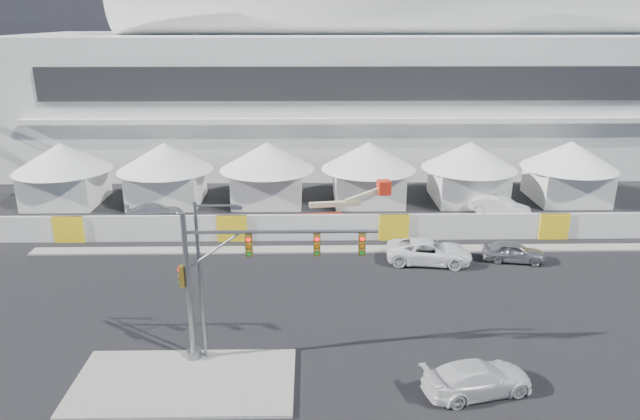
{
  "coord_description": "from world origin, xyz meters",
  "views": [
    {
      "loc": [
        -0.22,
        -25.16,
        15.86
      ],
      "look_at": [
        0.43,
        10.0,
        3.9
      ],
      "focal_mm": 32.0,
      "sensor_mm": 36.0,
      "label": 1
    }
  ],
  "objects_px": {
    "boom_lift": "(328,218)",
    "traffic_mast": "(229,281)",
    "pickup_curb": "(429,251)",
    "sedan_silver": "(514,252)",
    "streetlight_median": "(204,271)",
    "lot_car_a": "(500,206)",
    "lot_car_c": "(155,212)",
    "pickup_near": "(478,378)"
  },
  "relations": [
    {
      "from": "lot_car_a",
      "to": "sedan_silver",
      "type": "bearing_deg",
      "value": -155.95
    },
    {
      "from": "lot_car_c",
      "to": "traffic_mast",
      "type": "height_order",
      "value": "traffic_mast"
    },
    {
      "from": "lot_car_a",
      "to": "boom_lift",
      "type": "relative_size",
      "value": 0.63
    },
    {
      "from": "sedan_silver",
      "to": "traffic_mast",
      "type": "distance_m",
      "value": 21.34
    },
    {
      "from": "pickup_curb",
      "to": "traffic_mast",
      "type": "height_order",
      "value": "traffic_mast"
    },
    {
      "from": "lot_car_c",
      "to": "boom_lift",
      "type": "distance_m",
      "value": 14.42
    },
    {
      "from": "lot_car_a",
      "to": "streetlight_median",
      "type": "distance_m",
      "value": 29.69
    },
    {
      "from": "sedan_silver",
      "to": "pickup_curb",
      "type": "xyz_separation_m",
      "value": [
        -5.82,
        -0.09,
        0.1
      ]
    },
    {
      "from": "pickup_curb",
      "to": "boom_lift",
      "type": "distance_m",
      "value": 9.08
    },
    {
      "from": "streetlight_median",
      "to": "traffic_mast",
      "type": "bearing_deg",
      "value": -5.36
    },
    {
      "from": "pickup_near",
      "to": "traffic_mast",
      "type": "relative_size",
      "value": 0.54
    },
    {
      "from": "pickup_curb",
      "to": "streetlight_median",
      "type": "bearing_deg",
      "value": 138.97
    },
    {
      "from": "pickup_near",
      "to": "lot_car_a",
      "type": "xyz_separation_m",
      "value": [
        8.56,
        23.64,
        0.07
      ]
    },
    {
      "from": "lot_car_a",
      "to": "streetlight_median",
      "type": "relative_size",
      "value": 0.61
    },
    {
      "from": "pickup_near",
      "to": "lot_car_c",
      "type": "height_order",
      "value": "pickup_near"
    },
    {
      "from": "pickup_near",
      "to": "lot_car_c",
      "type": "xyz_separation_m",
      "value": [
        -20.1,
        23.16,
        -0.06
      ]
    },
    {
      "from": "lot_car_a",
      "to": "streetlight_median",
      "type": "height_order",
      "value": "streetlight_median"
    },
    {
      "from": "streetlight_median",
      "to": "pickup_near",
      "type": "bearing_deg",
      "value": -13.11
    },
    {
      "from": "sedan_silver",
      "to": "pickup_near",
      "type": "relative_size",
      "value": 0.83
    },
    {
      "from": "sedan_silver",
      "to": "lot_car_a",
      "type": "relative_size",
      "value": 0.86
    },
    {
      "from": "pickup_curb",
      "to": "boom_lift",
      "type": "xyz_separation_m",
      "value": [
        -6.64,
        6.2,
        0.24
      ]
    },
    {
      "from": "pickup_curb",
      "to": "lot_car_c",
      "type": "distance_m",
      "value": 22.65
    },
    {
      "from": "sedan_silver",
      "to": "pickup_near",
      "type": "xyz_separation_m",
      "value": [
        -6.49,
        -14.24,
        0.02
      ]
    },
    {
      "from": "traffic_mast",
      "to": "boom_lift",
      "type": "xyz_separation_m",
      "value": [
        5.18,
        17.59,
        -3.21
      ]
    },
    {
      "from": "pickup_near",
      "to": "boom_lift",
      "type": "distance_m",
      "value": 21.2
    },
    {
      "from": "traffic_mast",
      "to": "pickup_curb",
      "type": "bearing_deg",
      "value": 43.95
    },
    {
      "from": "lot_car_a",
      "to": "boom_lift",
      "type": "xyz_separation_m",
      "value": [
        -14.52,
        -3.3,
        0.24
      ]
    },
    {
      "from": "sedan_silver",
      "to": "streetlight_median",
      "type": "xyz_separation_m",
      "value": [
        -18.77,
        -11.38,
        3.99
      ]
    },
    {
      "from": "traffic_mast",
      "to": "streetlight_median",
      "type": "bearing_deg",
      "value": 174.64
    },
    {
      "from": "lot_car_a",
      "to": "traffic_mast",
      "type": "height_order",
      "value": "traffic_mast"
    },
    {
      "from": "lot_car_a",
      "to": "traffic_mast",
      "type": "xyz_separation_m",
      "value": [
        -19.7,
        -20.89,
        3.45
      ]
    },
    {
      "from": "pickup_near",
      "to": "boom_lift",
      "type": "relative_size",
      "value": 0.65
    },
    {
      "from": "pickup_curb",
      "to": "boom_lift",
      "type": "bearing_deg",
      "value": 54.89
    },
    {
      "from": "boom_lift",
      "to": "traffic_mast",
      "type": "bearing_deg",
      "value": -113.75
    },
    {
      "from": "pickup_near",
      "to": "traffic_mast",
      "type": "height_order",
      "value": "traffic_mast"
    },
    {
      "from": "lot_car_c",
      "to": "streetlight_median",
      "type": "bearing_deg",
      "value": -175.23
    },
    {
      "from": "lot_car_a",
      "to": "lot_car_c",
      "type": "xyz_separation_m",
      "value": [
        -28.66,
        -0.49,
        -0.13
      ]
    },
    {
      "from": "sedan_silver",
      "to": "streetlight_median",
      "type": "height_order",
      "value": "streetlight_median"
    },
    {
      "from": "pickup_curb",
      "to": "lot_car_a",
      "type": "distance_m",
      "value": 12.34
    },
    {
      "from": "streetlight_median",
      "to": "boom_lift",
      "type": "bearing_deg",
      "value": 70.13
    },
    {
      "from": "streetlight_median",
      "to": "lot_car_c",
      "type": "bearing_deg",
      "value": 111.08
    },
    {
      "from": "streetlight_median",
      "to": "boom_lift",
      "type": "distance_m",
      "value": 18.94
    }
  ]
}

